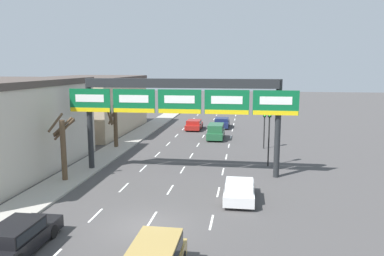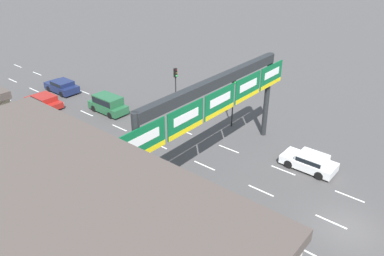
{
  "view_description": "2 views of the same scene",
  "coord_description": "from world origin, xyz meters",
  "views": [
    {
      "loc": [
        5.01,
        -18.12,
        8.35
      ],
      "look_at": [
        1.06,
        9.12,
        3.81
      ],
      "focal_mm": 35.0,
      "sensor_mm": 36.0,
      "label": 1
    },
    {
      "loc": [
        -19.38,
        -3.85,
        15.84
      ],
      "look_at": [
        -0.71,
        11.66,
        3.35
      ],
      "focal_mm": 35.0,
      "sensor_mm": 36.0,
      "label": 2
    }
  ],
  "objects": [
    {
      "name": "ground_plane",
      "position": [
        0.0,
        0.0,
        0.0
      ],
      "size": [
        220.0,
        220.0,
        0.0
      ],
      "primitive_type": "plane",
      "color": "#474444"
    },
    {
      "name": "lane_dashes",
      "position": [
        -0.0,
        13.5,
        0.01
      ],
      "size": [
        6.72,
        67.0,
        0.01
      ],
      "color": "white",
      "rests_on": "ground_plane"
    },
    {
      "name": "sign_gantry",
      "position": [
        -0.0,
        10.03,
        5.93
      ],
      "size": [
        17.66,
        0.7,
        7.43
      ],
      "color": "#232628",
      "rests_on": "ground_plane"
    },
    {
      "name": "car_white",
      "position": [
        4.71,
        4.59,
        0.7
      ],
      "size": [
        1.89,
        4.03,
        1.29
      ],
      "color": "silver",
      "rests_on": "ground_plane"
    },
    {
      "name": "car_navy",
      "position": [
        1.77,
        32.86,
        0.74
      ],
      "size": [
        1.98,
        4.24,
        1.37
      ],
      "color": "#19234C",
      "rests_on": "ground_plane"
    },
    {
      "name": "suv_green",
      "position": [
        1.61,
        24.51,
        0.98
      ],
      "size": [
        1.87,
        4.23,
        1.76
      ],
      "color": "#235B38",
      "rests_on": "ground_plane"
    },
    {
      "name": "car_red",
      "position": [
        -1.79,
        30.64,
        0.71
      ],
      "size": [
        1.97,
        4.31,
        1.32
      ],
      "color": "maroon",
      "rests_on": "ground_plane"
    },
    {
      "name": "traffic_light_near_gantry",
      "position": [
        6.91,
        20.13,
        3.0
      ],
      "size": [
        0.3,
        0.35,
        4.17
      ],
      "color": "black",
      "rests_on": "ground_plane"
    },
    {
      "name": "traffic_light_mid_block",
      "position": [
        6.97,
        13.21,
        3.61
      ],
      "size": [
        0.3,
        0.35,
        5.09
      ],
      "color": "black",
      "rests_on": "ground_plane"
    },
    {
      "name": "tree_bare_closest",
      "position": [
        -8.28,
        18.19,
        2.51
      ],
      "size": [
        1.11,
        1.53,
        4.54
      ],
      "color": "brown",
      "rests_on": "sidewalk_left"
    },
    {
      "name": "tree_bare_third",
      "position": [
        -8.09,
        6.85,
        2.78
      ],
      "size": [
        1.61,
        1.53,
        4.82
      ],
      "color": "brown",
      "rests_on": "sidewalk_left"
    }
  ]
}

